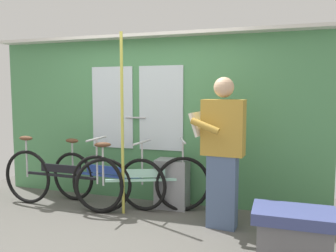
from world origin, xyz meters
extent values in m
cube|color=#56544F|center=(0.00, 0.00, -0.02)|extent=(5.50, 3.89, 0.04)
cube|color=#4C8C56|center=(0.00, 1.14, 1.08)|extent=(4.50, 0.08, 2.15)
cube|color=silver|center=(-0.55, 1.09, 1.25)|extent=(0.60, 0.02, 1.10)
cube|color=silver|center=(0.15, 1.09, 1.25)|extent=(0.60, 0.02, 1.10)
cylinder|color=#B2B2B7|center=(-0.20, 1.07, 1.12)|extent=(0.28, 0.02, 0.02)
cube|color=silver|center=(0.00, 1.04, 2.17)|extent=(4.50, 0.28, 0.04)
torus|color=black|center=(0.52, 0.83, 0.34)|extent=(0.65, 0.30, 0.68)
torus|color=black|center=(-0.37, 0.47, 0.34)|extent=(0.65, 0.30, 0.68)
cube|color=#9EDBC6|center=(0.08, 0.65, 0.40)|extent=(0.86, 0.37, 0.03)
cube|color=#9EDBC6|center=(0.08, 0.65, 0.48)|extent=(0.50, 0.22, 0.10)
cylinder|color=#B7B7BC|center=(-0.37, 0.47, 0.59)|extent=(0.02, 0.02, 0.50)
ellipsoid|color=brown|center=(-0.37, 0.47, 0.84)|extent=(0.22, 0.16, 0.06)
cylinder|color=#B7B7BC|center=(0.52, 0.83, 0.61)|extent=(0.02, 0.02, 0.54)
cylinder|color=#B7B7BC|center=(0.52, 0.83, 0.88)|extent=(0.19, 0.42, 0.02)
torus|color=black|center=(-0.45, 0.47, 0.35)|extent=(0.71, 0.06, 0.71)
torus|color=black|center=(-1.50, 0.50, 0.35)|extent=(0.71, 0.06, 0.71)
cube|color=black|center=(-0.97, 0.48, 0.41)|extent=(1.00, 0.06, 0.03)
cube|color=black|center=(-0.97, 0.48, 0.50)|extent=(0.58, 0.04, 0.10)
cylinder|color=#B7B7BC|center=(-1.50, 0.50, 0.61)|extent=(0.02, 0.02, 0.51)
ellipsoid|color=brown|center=(-1.50, 0.50, 0.86)|extent=(0.20, 0.10, 0.06)
cylinder|color=#B7B7BC|center=(-0.45, 0.47, 0.63)|extent=(0.02, 0.02, 0.55)
cylinder|color=#B7B7BC|center=(-0.45, 0.47, 0.90)|extent=(0.04, 0.44, 0.02)
torus|color=black|center=(0.04, 0.70, 0.33)|extent=(0.65, 0.11, 0.65)
torus|color=black|center=(-1.01, 0.80, 0.33)|extent=(0.65, 0.11, 0.65)
cube|color=#2D4CB2|center=(-0.48, 0.75, 0.39)|extent=(1.00, 0.13, 0.03)
cube|color=#2D4CB2|center=(-0.48, 0.75, 0.46)|extent=(0.58, 0.08, 0.10)
cylinder|color=#B7B7BC|center=(-1.01, 0.80, 0.57)|extent=(0.02, 0.02, 0.48)
ellipsoid|color=brown|center=(-1.01, 0.80, 0.81)|extent=(0.21, 0.11, 0.06)
cylinder|color=#B7B7BC|center=(0.04, 0.70, 0.59)|extent=(0.02, 0.02, 0.52)
cylinder|color=#B7B7BC|center=(0.04, 0.70, 0.85)|extent=(0.07, 0.44, 0.02)
cube|color=slate|center=(1.06, 0.47, 0.40)|extent=(0.33, 0.21, 0.79)
cube|color=#B78C33|center=(1.06, 0.47, 1.09)|extent=(0.46, 0.24, 0.59)
sphere|color=tan|center=(1.06, 0.47, 1.51)|extent=(0.21, 0.21, 0.21)
cube|color=silver|center=(0.78, 0.49, 1.12)|extent=(0.14, 0.35, 0.26)
cylinder|color=#B78C33|center=(0.90, 0.28, 1.12)|extent=(0.31, 0.10, 0.17)
cylinder|color=#B78C33|center=(0.94, 0.68, 1.12)|extent=(0.31, 0.10, 0.17)
cube|color=gray|center=(0.36, 0.92, 0.31)|extent=(0.40, 0.28, 0.62)
cylinder|color=#C6C14C|center=(-0.14, 0.54, 1.08)|extent=(0.04, 0.04, 2.15)
cube|color=#3D477F|center=(1.77, -0.07, 0.40)|extent=(0.70, 0.44, 0.10)
cube|color=slate|center=(1.77, -0.07, 0.17)|extent=(0.60, 0.36, 0.35)
camera|label=1|loc=(1.63, -3.17, 1.47)|focal=37.06mm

